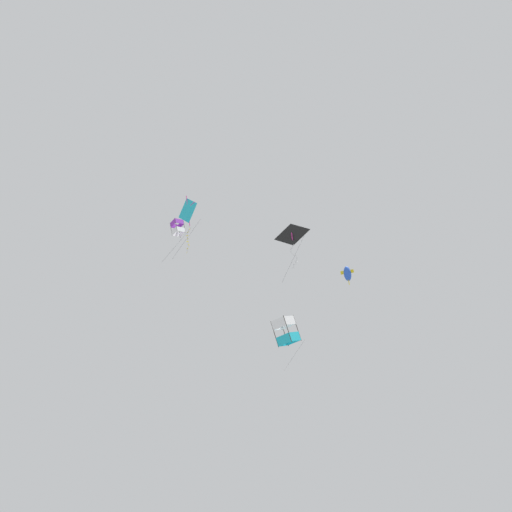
{
  "coord_description": "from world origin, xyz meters",
  "views": [
    {
      "loc": [
        -9.07,
        30.48,
        16.57
      ],
      "look_at": [
        0.3,
        1.42,
        39.55
      ],
      "focal_mm": 32.97,
      "sensor_mm": 36.0,
      "label": 1
    }
  ],
  "objects_px": {
    "kite_fish_highest": "(347,274)",
    "kite_box_near_left": "(286,331)",
    "kite_box_upper_right": "(178,228)",
    "kite_delta_near_right": "(292,235)",
    "kite_diamond_far_centre": "(188,211)"
  },
  "relations": [
    {
      "from": "kite_fish_highest",
      "to": "kite_box_near_left",
      "type": "height_order",
      "value": "kite_fish_highest"
    },
    {
      "from": "kite_box_upper_right",
      "to": "kite_delta_near_right",
      "type": "bearing_deg",
      "value": 21.91
    },
    {
      "from": "kite_box_upper_right",
      "to": "kite_box_near_left",
      "type": "height_order",
      "value": "kite_box_upper_right"
    },
    {
      "from": "kite_box_upper_right",
      "to": "kite_fish_highest",
      "type": "bearing_deg",
      "value": 51.19
    },
    {
      "from": "kite_fish_highest",
      "to": "kite_delta_near_right",
      "type": "bearing_deg",
      "value": -115.33
    },
    {
      "from": "kite_box_near_left",
      "to": "kite_diamond_far_centre",
      "type": "height_order",
      "value": "kite_diamond_far_centre"
    },
    {
      "from": "kite_box_near_left",
      "to": "kite_diamond_far_centre",
      "type": "distance_m",
      "value": 13.03
    },
    {
      "from": "kite_box_upper_right",
      "to": "kite_box_near_left",
      "type": "xyz_separation_m",
      "value": [
        -7.65,
        -6.88,
        -7.87
      ]
    },
    {
      "from": "kite_fish_highest",
      "to": "kite_diamond_far_centre",
      "type": "height_order",
      "value": "kite_diamond_far_centre"
    },
    {
      "from": "kite_box_upper_right",
      "to": "kite_fish_highest",
      "type": "xyz_separation_m",
      "value": [
        -13.61,
        -4.24,
        -5.0
      ]
    },
    {
      "from": "kite_box_upper_right",
      "to": "kite_diamond_far_centre",
      "type": "xyz_separation_m",
      "value": [
        -1.93,
        2.07,
        -0.32
      ]
    },
    {
      "from": "kite_box_upper_right",
      "to": "kite_diamond_far_centre",
      "type": "relative_size",
      "value": 0.77
    },
    {
      "from": "kite_fish_highest",
      "to": "kite_box_near_left",
      "type": "relative_size",
      "value": 0.3
    },
    {
      "from": "kite_fish_highest",
      "to": "kite_box_near_left",
      "type": "bearing_deg",
      "value": 155.22
    },
    {
      "from": "kite_fish_highest",
      "to": "kite_diamond_far_centre",
      "type": "xyz_separation_m",
      "value": [
        11.68,
        6.31,
        4.67
      ]
    }
  ]
}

